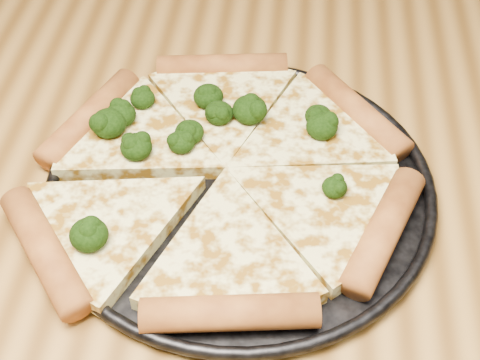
{
  "coord_description": "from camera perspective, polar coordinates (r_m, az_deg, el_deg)",
  "views": [
    {
      "loc": [
        0.07,
        -0.41,
        1.22
      ],
      "look_at": [
        0.03,
        0.02,
        0.77
      ],
      "focal_mm": 52.28,
      "sensor_mm": 36.0,
      "label": 1
    }
  ],
  "objects": [
    {
      "name": "pizza",
      "position": [
        0.62,
        -1.47,
        0.72
      ],
      "size": [
        0.36,
        0.34,
        0.03
      ],
      "rotation": [
        0.0,
        0.0,
        0.13
      ],
      "color": "#EAE58F",
      "rests_on": "pizza_pan"
    },
    {
      "name": "pizza_pan",
      "position": [
        0.63,
        -0.0,
        -0.52
      ],
      "size": [
        0.35,
        0.35,
        0.02
      ],
      "color": "black",
      "rests_on": "dining_table"
    },
    {
      "name": "dining_table",
      "position": [
        0.69,
        -2.52,
        -6.92
      ],
      "size": [
        1.2,
        0.9,
        0.75
      ],
      "color": "olive",
      "rests_on": "ground"
    },
    {
      "name": "broccoli_florets",
      "position": [
        0.64,
        -4.14,
        3.85
      ],
      "size": [
        0.24,
        0.21,
        0.03
      ],
      "color": "black",
      "rests_on": "pizza"
    }
  ]
}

